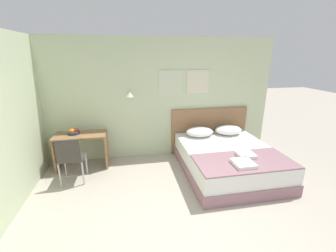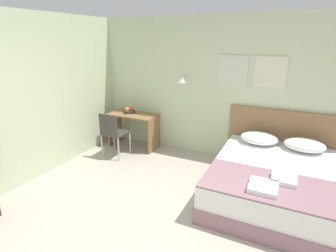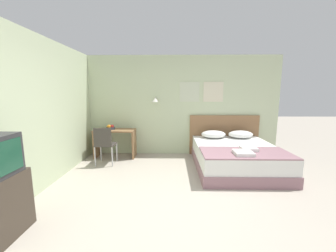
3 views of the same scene
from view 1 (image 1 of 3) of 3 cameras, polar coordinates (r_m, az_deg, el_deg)
ground_plane at (r=3.17m, az=4.83°, el=-28.67°), size 24.00×24.00×0.00m
wall_back at (r=5.06m, az=-3.32°, el=6.81°), size 5.49×0.31×2.65m
bed at (r=4.72m, az=14.86°, el=-8.37°), size 1.74×2.10×0.53m
headboard at (r=5.52m, az=10.37°, el=-1.00°), size 1.86×0.06×1.08m
pillow_left at (r=5.10m, az=8.02°, el=-1.48°), size 0.62×0.47×0.19m
pillow_right at (r=5.36m, az=15.08°, el=-0.98°), size 0.62×0.47×0.19m
throw_blanket at (r=4.12m, az=18.77°, el=-8.47°), size 1.68×0.84×0.02m
folded_towel_near_foot at (r=4.27m, az=19.17°, el=-6.95°), size 0.29×0.28×0.06m
folded_towel_mid_bed at (r=3.94m, az=18.59°, el=-9.01°), size 0.33×0.35×0.06m
desk at (r=5.01m, az=-21.15°, el=-4.46°), size 1.03×0.51×0.73m
desk_chair at (r=4.45m, az=-23.53°, el=-7.11°), size 0.44×0.44×0.89m
fruit_bowl at (r=4.97m, az=-22.83°, el=-1.36°), size 0.24×0.23×0.13m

